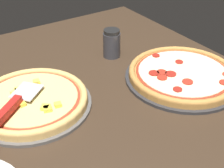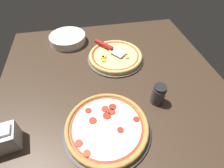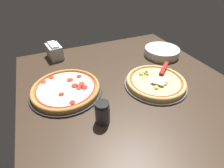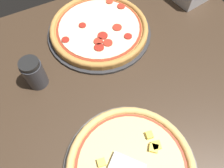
# 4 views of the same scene
# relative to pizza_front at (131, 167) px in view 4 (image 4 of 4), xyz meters

# --- Properties ---
(ground_plane) EXTENTS (1.25, 1.19, 0.04)m
(ground_plane) POSITION_rel_pizza_front_xyz_m (0.06, 0.14, -0.04)
(ground_plane) COLOR #38281C
(pizza_pan_front) EXTENTS (0.36, 0.36, 0.01)m
(pizza_pan_front) POSITION_rel_pizza_front_xyz_m (-0.00, -0.00, -0.02)
(pizza_pan_front) COLOR #565451
(pizza_pan_front) RESTS_ON ground_plane
(pizza_front) EXTENTS (0.33, 0.33, 0.03)m
(pizza_front) POSITION_rel_pizza_front_xyz_m (0.00, 0.00, 0.00)
(pizza_front) COLOR #DBAD60
(pizza_front) RESTS_ON pizza_pan_front
(pizza_pan_back) EXTENTS (0.39, 0.39, 0.01)m
(pizza_pan_back) POSITION_rel_pizza_front_xyz_m (0.14, 0.48, -0.02)
(pizza_pan_back) COLOR #2D2D30
(pizza_pan_back) RESTS_ON ground_plane
(pizza_back) EXTENTS (0.37, 0.37, 0.03)m
(pizza_back) POSITION_rel_pizza_front_xyz_m (0.14, 0.48, -0.00)
(pizza_back) COLOR #B77F3D
(pizza_back) RESTS_ON pizza_pan_back
(parmesan_shaker) EXTENTS (0.07, 0.07, 0.11)m
(parmesan_shaker) POSITION_rel_pizza_front_xyz_m (-0.13, 0.37, 0.03)
(parmesan_shaker) COLOR #333338
(parmesan_shaker) RESTS_ON ground_plane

